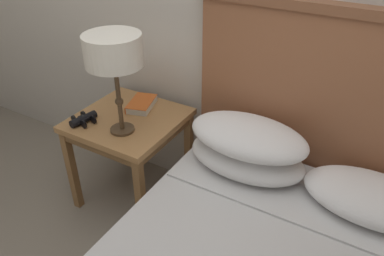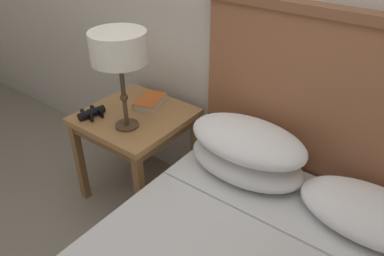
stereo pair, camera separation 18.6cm
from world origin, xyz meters
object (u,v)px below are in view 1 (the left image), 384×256
object	(u,v)px
nightstand	(129,129)
book_on_nightstand	(141,104)
binoculars_pair	(84,119)
table_lamp	(113,53)

from	to	relation	value
nightstand	book_on_nightstand	size ratio (longest dim) A/B	2.47
nightstand	binoculars_pair	bearing A→B (deg)	-136.25
nightstand	table_lamp	bearing A→B (deg)	-63.07
table_lamp	binoculars_pair	world-z (taller)	table_lamp
table_lamp	book_on_nightstand	world-z (taller)	table_lamp
nightstand	binoculars_pair	world-z (taller)	binoculars_pair
table_lamp	book_on_nightstand	xyz separation A→B (m)	(-0.07, 0.26, -0.42)
binoculars_pair	book_on_nightstand	bearing A→B (deg)	61.10
nightstand	table_lamp	distance (m)	0.54
book_on_nightstand	binoculars_pair	distance (m)	0.35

